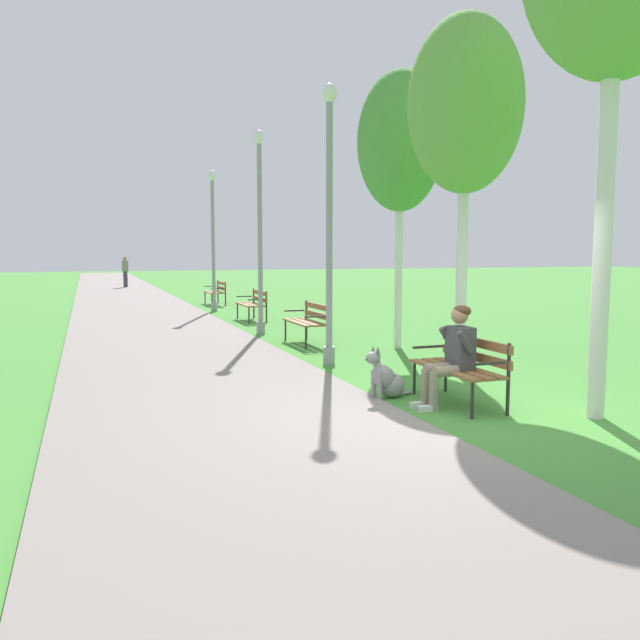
{
  "coord_description": "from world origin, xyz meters",
  "views": [
    {
      "loc": [
        -3.85,
        -6.25,
        1.9
      ],
      "look_at": [
        -0.64,
        2.62,
        0.9
      ],
      "focal_mm": 36.29,
      "sensor_mm": 36.0,
      "label": 1
    }
  ],
  "objects_px": {
    "park_bench_far": "(253,302)",
    "park_bench_furthest": "(217,290)",
    "dog_grey": "(386,379)",
    "pedestrian_distant": "(125,272)",
    "birch_tree_second": "(465,106)",
    "lamp_post_near": "(329,222)",
    "birch_tree_third": "(400,142)",
    "park_bench_near": "(462,363)",
    "park_bench_mid": "(309,319)",
    "person_seated_on_near_bench": "(453,352)",
    "lamp_post_far": "(213,239)",
    "lamp_post_mid": "(260,230)"
  },
  "relations": [
    {
      "from": "park_bench_far",
      "to": "pedestrian_distant",
      "type": "relative_size",
      "value": 0.91
    },
    {
      "from": "park_bench_near",
      "to": "park_bench_mid",
      "type": "relative_size",
      "value": 1.0
    },
    {
      "from": "birch_tree_second",
      "to": "pedestrian_distant",
      "type": "relative_size",
      "value": 3.3
    },
    {
      "from": "birch_tree_third",
      "to": "pedestrian_distant",
      "type": "bearing_deg",
      "value": 99.0
    },
    {
      "from": "birch_tree_second",
      "to": "lamp_post_near",
      "type": "bearing_deg",
      "value": 138.59
    },
    {
      "from": "birch_tree_second",
      "to": "lamp_post_far",
      "type": "bearing_deg",
      "value": 98.0
    },
    {
      "from": "park_bench_furthest",
      "to": "pedestrian_distant",
      "type": "height_order",
      "value": "pedestrian_distant"
    },
    {
      "from": "park_bench_near",
      "to": "park_bench_far",
      "type": "relative_size",
      "value": 1.0
    },
    {
      "from": "park_bench_far",
      "to": "park_bench_furthest",
      "type": "height_order",
      "value": "same"
    },
    {
      "from": "lamp_post_near",
      "to": "dog_grey",
      "type": "bearing_deg",
      "value": -94.46
    },
    {
      "from": "dog_grey",
      "to": "lamp_post_mid",
      "type": "height_order",
      "value": "lamp_post_mid"
    },
    {
      "from": "dog_grey",
      "to": "lamp_post_far",
      "type": "relative_size",
      "value": 0.18
    },
    {
      "from": "park_bench_near",
      "to": "birch_tree_second",
      "type": "height_order",
      "value": "birch_tree_second"
    },
    {
      "from": "person_seated_on_near_bench",
      "to": "pedestrian_distant",
      "type": "xyz_separation_m",
      "value": [
        -2.23,
        28.75,
        0.16
      ]
    },
    {
      "from": "park_bench_near",
      "to": "birch_tree_second",
      "type": "bearing_deg",
      "value": 58.74
    },
    {
      "from": "person_seated_on_near_bench",
      "to": "lamp_post_far",
      "type": "xyz_separation_m",
      "value": [
        -0.37,
        13.66,
        1.61
      ]
    },
    {
      "from": "lamp_post_mid",
      "to": "lamp_post_near",
      "type": "bearing_deg",
      "value": -89.18
    },
    {
      "from": "park_bench_furthest",
      "to": "birch_tree_second",
      "type": "xyz_separation_m",
      "value": [
        1.06,
        -14.45,
        3.57
      ]
    },
    {
      "from": "park_bench_furthest",
      "to": "lamp_post_far",
      "type": "height_order",
      "value": "lamp_post_far"
    },
    {
      "from": "park_bench_far",
      "to": "park_bench_furthest",
      "type": "relative_size",
      "value": 1.0
    },
    {
      "from": "park_bench_furthest",
      "to": "lamp_post_near",
      "type": "bearing_deg",
      "value": -92.54
    },
    {
      "from": "lamp_post_far",
      "to": "pedestrian_distant",
      "type": "xyz_separation_m",
      "value": [
        -1.86,
        15.08,
        -1.44
      ]
    },
    {
      "from": "birch_tree_second",
      "to": "birch_tree_third",
      "type": "bearing_deg",
      "value": 83.7
    },
    {
      "from": "dog_grey",
      "to": "birch_tree_third",
      "type": "bearing_deg",
      "value": 61.43
    },
    {
      "from": "park_bench_furthest",
      "to": "lamp_post_far",
      "type": "distance_m",
      "value": 3.26
    },
    {
      "from": "pedestrian_distant",
      "to": "birch_tree_third",
      "type": "bearing_deg",
      "value": -81.0
    },
    {
      "from": "birch_tree_third",
      "to": "pedestrian_distant",
      "type": "distance_m",
      "value": 24.62
    },
    {
      "from": "dog_grey",
      "to": "pedestrian_distant",
      "type": "xyz_separation_m",
      "value": [
        -1.67,
        28.07,
        0.58
      ]
    },
    {
      "from": "lamp_post_near",
      "to": "lamp_post_far",
      "type": "xyz_separation_m",
      "value": [
        -0.01,
        10.33,
        -0.1
      ]
    },
    {
      "from": "dog_grey",
      "to": "lamp_post_near",
      "type": "relative_size",
      "value": 0.18
    },
    {
      "from": "park_bench_furthest",
      "to": "birch_tree_third",
      "type": "relative_size",
      "value": 0.28
    },
    {
      "from": "lamp_post_mid",
      "to": "birch_tree_third",
      "type": "xyz_separation_m",
      "value": [
        2.01,
        -3.01,
        1.61
      ]
    },
    {
      "from": "park_bench_mid",
      "to": "lamp_post_far",
      "type": "distance_m",
      "value": 8.07
    },
    {
      "from": "dog_grey",
      "to": "lamp_post_far",
      "type": "height_order",
      "value": "lamp_post_far"
    },
    {
      "from": "dog_grey",
      "to": "park_bench_mid",
      "type": "bearing_deg",
      "value": 82.29
    },
    {
      "from": "birch_tree_second",
      "to": "birch_tree_third",
      "type": "distance_m",
      "value": 2.76
    },
    {
      "from": "birch_tree_second",
      "to": "pedestrian_distant",
      "type": "bearing_deg",
      "value": 97.46
    },
    {
      "from": "park_bench_mid",
      "to": "park_bench_far",
      "type": "bearing_deg",
      "value": 89.8
    },
    {
      "from": "park_bench_near",
      "to": "pedestrian_distant",
      "type": "relative_size",
      "value": 0.91
    },
    {
      "from": "lamp_post_mid",
      "to": "birch_tree_third",
      "type": "distance_m",
      "value": 3.96
    },
    {
      "from": "lamp_post_near",
      "to": "birch_tree_third",
      "type": "xyz_separation_m",
      "value": [
        1.94,
        1.3,
        1.61
      ]
    },
    {
      "from": "park_bench_mid",
      "to": "person_seated_on_near_bench",
      "type": "height_order",
      "value": "person_seated_on_near_bench"
    },
    {
      "from": "park_bench_furthest",
      "to": "pedestrian_distant",
      "type": "bearing_deg",
      "value": 101.17
    },
    {
      "from": "dog_grey",
      "to": "lamp_post_far",
      "type": "distance_m",
      "value": 13.14
    },
    {
      "from": "park_bench_far",
      "to": "lamp_post_near",
      "type": "xyz_separation_m",
      "value": [
        -0.5,
        -7.25,
        1.87
      ]
    },
    {
      "from": "park_bench_far",
      "to": "birch_tree_third",
      "type": "distance_m",
      "value": 7.04
    },
    {
      "from": "park_bench_mid",
      "to": "park_bench_furthest",
      "type": "relative_size",
      "value": 1.0
    },
    {
      "from": "lamp_post_near",
      "to": "lamp_post_mid",
      "type": "relative_size",
      "value": 1.0
    },
    {
      "from": "park_bench_far",
      "to": "dog_grey",
      "type": "relative_size",
      "value": 1.85
    },
    {
      "from": "park_bench_far",
      "to": "lamp_post_near",
      "type": "distance_m",
      "value": 7.51
    }
  ]
}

